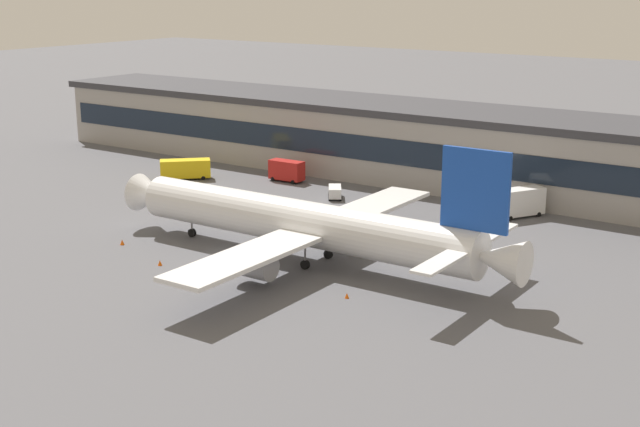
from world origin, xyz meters
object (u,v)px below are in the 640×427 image
at_px(airliner, 307,224).
at_px(traffic_cone_3, 122,242).
at_px(traffic_cone_0, 347,296).
at_px(traffic_cone_2, 160,263).
at_px(traffic_cone_1, 243,268).
at_px(stair_truck, 287,170).
at_px(catering_truck, 519,201).
at_px(follow_me_car, 335,191).
at_px(fuel_truck, 186,168).

xyz_separation_m(airliner, traffic_cone_3, (-23.52, -8.01, -4.39)).
relative_size(traffic_cone_0, traffic_cone_2, 0.90).
bearing_deg(traffic_cone_2, airliner, 39.72).
bearing_deg(airliner, traffic_cone_1, -121.02).
height_order(stair_truck, traffic_cone_3, stair_truck).
relative_size(catering_truck, traffic_cone_3, 10.67).
bearing_deg(airliner, traffic_cone_0, -35.55).
bearing_deg(follow_me_car, traffic_cone_2, -87.87).
relative_size(airliner, stair_truck, 9.19).
bearing_deg(traffic_cone_2, catering_truck, 59.82).
xyz_separation_m(airliner, traffic_cone_1, (-4.19, -6.96, -4.45)).
bearing_deg(airliner, traffic_cone_3, -161.20).
xyz_separation_m(catering_truck, stair_truck, (-40.88, -0.87, -0.31)).
distance_m(fuel_truck, traffic_cone_2, 46.79).
relative_size(follow_me_car, stair_truck, 0.78).
distance_m(stair_truck, traffic_cone_3, 41.48).
xyz_separation_m(fuel_truck, traffic_cone_3, (19.77, -32.84, -1.53)).
bearing_deg(traffic_cone_0, stair_truck, 133.54).
relative_size(stair_truck, traffic_cone_0, 10.20).
bearing_deg(catering_truck, traffic_cone_2, -120.18).
bearing_deg(traffic_cone_0, traffic_cone_1, 177.12).
height_order(follow_me_car, stair_truck, stair_truck).
height_order(traffic_cone_0, traffic_cone_2, traffic_cone_2).
distance_m(traffic_cone_0, traffic_cone_2, 24.58).
xyz_separation_m(stair_truck, traffic_cone_0, (38.86, -40.90, -1.68)).
height_order(catering_truck, traffic_cone_1, catering_truck).
bearing_deg(traffic_cone_3, airliner, 18.80).
relative_size(follow_me_car, traffic_cone_3, 6.63).
height_order(follow_me_car, traffic_cone_2, follow_me_car).
xyz_separation_m(fuel_truck, traffic_cone_0, (54.08, -32.55, -1.59)).
relative_size(stair_truck, traffic_cone_2, 9.22).
height_order(airliner, traffic_cone_1, airliner).
relative_size(stair_truck, traffic_cone_3, 8.55).
xyz_separation_m(follow_me_car, catering_truck, (27.80, 5.89, 1.20)).
relative_size(traffic_cone_2, traffic_cone_3, 0.93).
bearing_deg(catering_truck, traffic_cone_3, -130.82).
xyz_separation_m(follow_me_car, traffic_cone_2, (1.46, -39.40, -0.76)).
xyz_separation_m(stair_truck, traffic_cone_2, (14.54, -44.43, -1.65)).
height_order(follow_me_car, traffic_cone_1, follow_me_car).
bearing_deg(traffic_cone_2, traffic_cone_0, 8.25).
height_order(airliner, catering_truck, airliner).
distance_m(airliner, traffic_cone_3, 25.23).
height_order(traffic_cone_1, traffic_cone_3, traffic_cone_3).
relative_size(traffic_cone_1, traffic_cone_3, 0.83).
bearing_deg(follow_me_car, airliner, -61.98).
bearing_deg(stair_truck, traffic_cone_0, -46.46).
xyz_separation_m(follow_me_car, fuel_truck, (-28.29, -3.33, 0.79)).
relative_size(airliner, traffic_cone_3, 78.65).
distance_m(follow_me_car, traffic_cone_2, 39.44).
bearing_deg(traffic_cone_1, traffic_cone_3, -176.91).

